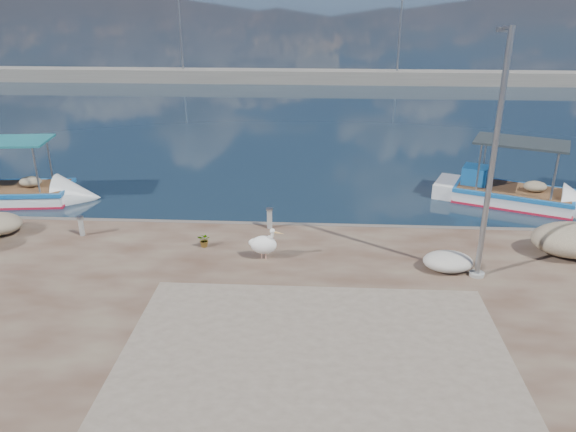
# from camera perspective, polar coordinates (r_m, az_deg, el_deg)

# --- Properties ---
(ground) EXTENTS (1400.00, 1400.00, 0.00)m
(ground) POSITION_cam_1_polar(r_m,az_deg,el_deg) (15.88, -0.80, -9.57)
(ground) COLOR #162635
(ground) RESTS_ON ground
(quay_patch) EXTENTS (9.00, 7.00, 0.01)m
(quay_patch) POSITION_cam_1_polar(r_m,az_deg,el_deg) (13.09, 2.74, -14.74)
(quay_patch) COLOR gray
(quay_patch) RESTS_ON quay
(breakwater) EXTENTS (120.00, 2.20, 7.50)m
(breakwater) POSITION_cam_1_polar(r_m,az_deg,el_deg) (54.03, 2.29, 13.97)
(breakwater) COLOR gray
(breakwater) RESTS_ON ground
(boat_left) EXTENTS (6.58, 2.80, 3.07)m
(boat_left) POSITION_cam_1_polar(r_m,az_deg,el_deg) (26.28, -26.18, 1.87)
(boat_left) COLOR white
(boat_left) RESTS_ON ground
(boat_right) EXTENTS (6.74, 4.40, 3.09)m
(boat_right) POSITION_cam_1_polar(r_m,az_deg,el_deg) (25.18, 21.71, 1.77)
(boat_right) COLOR white
(boat_right) RESTS_ON ground
(pelican) EXTENTS (1.12, 0.67, 1.07)m
(pelican) POSITION_cam_1_polar(r_m,az_deg,el_deg) (17.37, -2.44, -2.88)
(pelican) COLOR tan
(pelican) RESTS_ON quay
(lamp_post) EXTENTS (0.44, 0.96, 7.00)m
(lamp_post) POSITION_cam_1_polar(r_m,az_deg,el_deg) (16.31, 19.98, 4.60)
(lamp_post) COLOR gray
(lamp_post) RESTS_ON quay
(bollard_near) EXTENTS (0.24, 0.24, 0.74)m
(bollard_near) POSITION_cam_1_polar(r_m,az_deg,el_deg) (19.62, -1.89, -0.14)
(bollard_near) COLOR gray
(bollard_near) RESTS_ON quay
(bollard_far) EXTENTS (0.23, 0.23, 0.69)m
(bollard_far) POSITION_cam_1_polar(r_m,az_deg,el_deg) (20.30, -20.28, -0.88)
(bollard_far) COLOR gray
(bollard_far) RESTS_ON quay
(potted_plant) EXTENTS (0.51, 0.46, 0.48)m
(potted_plant) POSITION_cam_1_polar(r_m,az_deg,el_deg) (18.47, -8.47, -2.43)
(potted_plant) COLOR #33722D
(potted_plant) RESTS_ON quay
(net_pile_c) EXTENTS (2.58, 1.84, 1.01)m
(net_pile_c) POSITION_cam_1_polar(r_m,az_deg,el_deg) (19.79, 27.00, -2.18)
(net_pile_c) COLOR tan
(net_pile_c) RESTS_ON quay
(net_pile_d) EXTENTS (1.48, 1.11, 0.55)m
(net_pile_d) POSITION_cam_1_polar(r_m,az_deg,el_deg) (17.46, 15.93, -4.46)
(net_pile_d) COLOR silver
(net_pile_d) RESTS_ON quay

